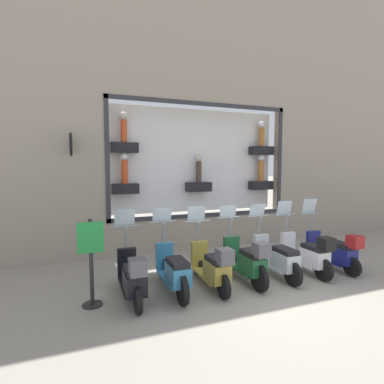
{
  "coord_description": "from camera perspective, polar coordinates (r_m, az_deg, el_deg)",
  "views": [
    {
      "loc": [
        -4.8,
        3.43,
        2.48
      ],
      "look_at": [
        2.1,
        0.83,
        1.85
      ],
      "focal_mm": 28.0,
      "sensor_mm": 36.0,
      "label": 1
    }
  ],
  "objects": [
    {
      "name": "ground_plane",
      "position": [
        6.39,
        14.45,
        -18.09
      ],
      "size": [
        120.0,
        120.0,
        0.0
      ],
      "primitive_type": "plane",
      "color": "gray"
    },
    {
      "name": "building_facade",
      "position": [
        9.38,
        1.59,
        19.53
      ],
      "size": [
        1.21,
        36.0,
        9.51
      ],
      "color": "gray",
      "rests_on": "ground_plane"
    },
    {
      "name": "scooter_navy_0",
      "position": [
        8.09,
        25.52,
        -10.08
      ],
      "size": [
        1.79,
        0.61,
        1.63
      ],
      "color": "black",
      "rests_on": "ground_plane"
    },
    {
      "name": "scooter_white_1",
      "position": [
        7.55,
        21.17,
        -10.91
      ],
      "size": [
        1.8,
        0.6,
        1.61
      ],
      "color": "black",
      "rests_on": "ground_plane"
    },
    {
      "name": "scooter_silver_2",
      "position": [
        7.11,
        15.85,
        -12.04
      ],
      "size": [
        1.8,
        0.6,
        1.56
      ],
      "color": "black",
      "rests_on": "ground_plane"
    },
    {
      "name": "scooter_green_3",
      "position": [
        6.62,
        10.39,
        -12.74
      ],
      "size": [
        1.81,
        0.61,
        1.56
      ],
      "color": "black",
      "rests_on": "ground_plane"
    },
    {
      "name": "scooter_olive_4",
      "position": [
        6.26,
        3.91,
        -13.94
      ],
      "size": [
        1.79,
        0.6,
        1.58
      ],
      "color": "black",
      "rests_on": "ground_plane"
    },
    {
      "name": "scooter_teal_5",
      "position": [
        6.05,
        -3.57,
        -14.76
      ],
      "size": [
        1.81,
        0.61,
        1.59
      ],
      "color": "black",
      "rests_on": "ground_plane"
    },
    {
      "name": "scooter_black_6",
      "position": [
        5.81,
        -11.27,
        -15.54
      ],
      "size": [
        1.79,
        0.61,
        1.6
      ],
      "color": "black",
      "rests_on": "ground_plane"
    },
    {
      "name": "shop_sign_post",
      "position": [
        5.69,
        -18.66,
        -12.13
      ],
      "size": [
        0.36,
        0.45,
        1.57
      ],
      "color": "#232326",
      "rests_on": "ground_plane"
    }
  ]
}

